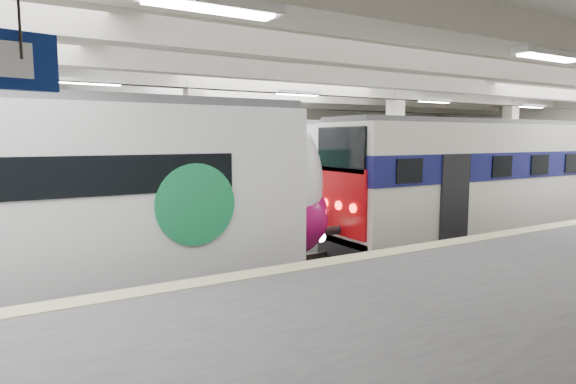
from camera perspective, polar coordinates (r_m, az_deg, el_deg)
station_hall at (r=12.12m, az=10.50°, el=4.86°), size 36.00×24.00×5.75m
modern_emu at (r=11.01m, az=-24.57°, el=-1.33°), size 13.72×2.83×4.43m
older_rer at (r=18.02m, az=22.14°, el=1.59°), size 12.48×2.76×4.16m
far_train at (r=17.27m, az=-12.50°, el=1.73°), size 13.16×2.82×4.23m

